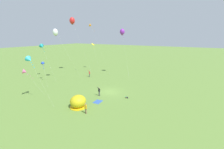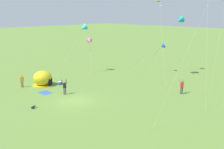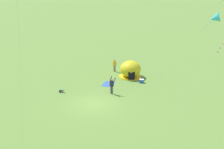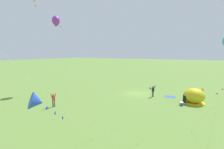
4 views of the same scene
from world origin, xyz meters
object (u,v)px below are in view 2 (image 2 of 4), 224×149
person_strolling (22,81)px  kite_cyan (83,28)px  cooler_box (60,83)px  kite_blue (162,46)px  kite_pink (90,41)px  kite_teal (180,20)px  toddler_crawling (34,107)px  person_flying_kite (65,87)px  person_center_field (182,86)px  popup_tent (43,78)px

person_strolling → kite_cyan: size_ratio=0.21×
kite_cyan → cooler_box: bearing=-65.4°
person_strolling → kite_blue: (8.32, 21.19, 3.55)m
kite_blue → cooler_box: bearing=-109.1°
kite_pink → kite_teal: size_ratio=0.61×
cooler_box → kite_teal: (7.57, 18.81, 8.56)m
toddler_crawling → kite_teal: (1.57, 26.20, 8.60)m
kite_pink → kite_teal: 15.42m
person_flying_kite → kite_cyan: 13.74m
cooler_box → person_center_field: (14.59, 8.48, 0.78)m
cooler_box → toddler_crawling: 9.52m
toddler_crawling → kite_teal: size_ratio=0.06×
toddler_crawling → person_strolling: (-8.53, 2.96, 0.79)m
person_strolling → popup_tent: bearing=66.5°
kite_blue → kite_cyan: kite_cyan is taller
popup_tent → person_strolling: 2.80m
popup_tent → kite_cyan: bearing=101.7°
cooler_box → kite_blue: 18.24m
popup_tent → person_center_field: bearing=32.9°
toddler_crawling → kite_blue: bearing=90.5°
cooler_box → kite_teal: bearing=68.1°
person_strolling → kite_cyan: bearing=93.8°
popup_tent → kite_blue: (7.21, 18.62, 3.52)m
person_strolling → person_center_field: (17.12, 12.91, 0.03)m
kite_cyan → kite_teal: bearing=46.8°
toddler_crawling → cooler_box: bearing=129.0°
person_flying_kite → kite_blue: (1.49, 18.90, 3.52)m
toddler_crawling → kite_blue: size_ratio=0.09×
toddler_crawling → kite_pink: size_ratio=0.09×
person_flying_kite → kite_teal: (3.27, 20.95, 7.78)m
kite_teal → kite_blue: (-1.78, -2.05, -4.26)m
popup_tent → kite_pink: (-2.16, 10.61, 4.28)m
person_center_field → kite_blue: bearing=136.7°
kite_teal → kite_blue: 5.06m
kite_teal → kite_cyan: kite_teal is taller
person_strolling → kite_pink: (-1.04, 13.18, 4.31)m
person_flying_kite → cooler_box: bearing=153.5°
person_center_field → kite_pink: (-18.16, 0.27, 4.28)m
cooler_box → kite_pink: (-3.57, 8.75, 5.05)m
cooler_box → kite_pink: kite_pink is taller
popup_tent → cooler_box: size_ratio=4.78×
kite_pink → kite_teal: (11.14, 10.06, 3.51)m
person_strolling → person_flying_kite: bearing=18.6°
person_center_field → kite_blue: kite_blue is taller
kite_pink → kite_teal: kite_teal is taller
popup_tent → person_strolling: popup_tent is taller
popup_tent → toddler_crawling: bearing=-36.7°
popup_tent → person_flying_kite: popup_tent is taller
person_strolling → kite_teal: 26.52m
kite_pink → kite_cyan: 2.78m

